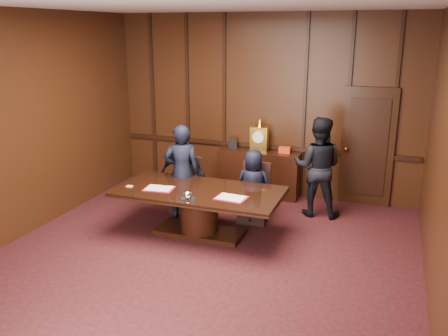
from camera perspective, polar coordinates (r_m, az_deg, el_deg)
name	(u,v)px	position (r m, az deg, el deg)	size (l,w,h in m)	color
room	(200,146)	(6.18, -2.97, 2.65)	(7.00, 7.04, 3.50)	black
sideboard	(259,171)	(9.37, 4.21, -0.41)	(1.60, 0.45, 1.54)	black
conference_table	(199,205)	(7.54, -2.98, -4.42)	(2.62, 1.32, 0.76)	black
folder_left	(159,189)	(7.55, -7.81, -2.46)	(0.50, 0.38, 0.02)	#AC0F26
folder_right	(231,198)	(7.07, 0.88, -3.62)	(0.49, 0.37, 0.02)	#AC0F26
inkstand	(187,196)	(7.05, -4.44, -3.32)	(0.20, 0.14, 0.12)	white
notepad	(130,186)	(7.74, -11.30, -2.17)	(0.10, 0.07, 0.01)	#E9CF72
chair_left	(186,195)	(8.62, -4.64, -3.30)	(0.57, 0.57, 0.99)	black
chair_right	(254,204)	(8.19, 3.64, -4.34)	(0.51, 0.51, 0.99)	black
signatory_left	(183,174)	(8.42, -4.96, -0.77)	(0.83, 0.35, 1.42)	black
signatory_right	(253,186)	(8.01, 3.54, -2.23)	(0.62, 0.40, 1.27)	black
witness_left	(182,172)	(8.14, -5.09, -0.52)	(0.61, 0.40, 1.66)	black
witness_right	(318,167)	(8.40, 11.21, 0.13)	(0.86, 0.67, 1.76)	black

